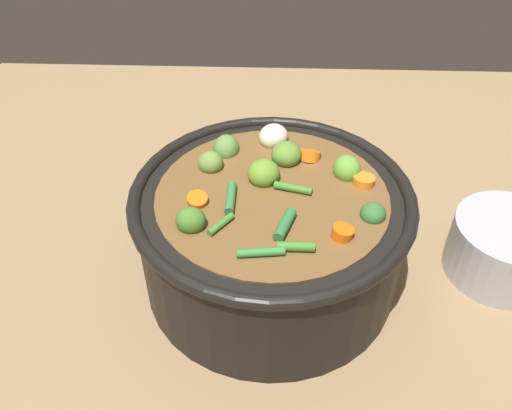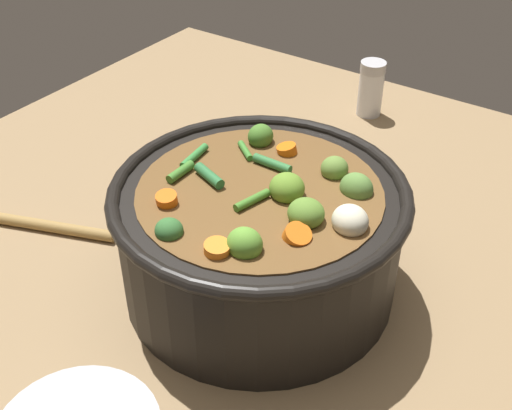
{
  "view_description": "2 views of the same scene",
  "coord_description": "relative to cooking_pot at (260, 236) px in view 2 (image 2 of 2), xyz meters",
  "views": [
    {
      "loc": [
        -0.44,
        0.0,
        0.49
      ],
      "look_at": [
        -0.01,
        0.02,
        0.12
      ],
      "focal_mm": 38.16,
      "sensor_mm": 36.0,
      "label": 1
    },
    {
      "loc": [
        0.3,
        -0.45,
        0.51
      ],
      "look_at": [
        -0.01,
        0.01,
        0.1
      ],
      "focal_mm": 46.61,
      "sensor_mm": 36.0,
      "label": 2
    }
  ],
  "objects": [
    {
      "name": "ground_plane",
      "position": [
        -0.0,
        0.0,
        -0.07
      ],
      "size": [
        1.1,
        1.1,
        0.0
      ],
      "primitive_type": "plane",
      "color": "#8C704C"
    },
    {
      "name": "cooking_pot",
      "position": [
        0.0,
        0.0,
        0.0
      ],
      "size": [
        0.31,
        0.31,
        0.15
      ],
      "color": "black",
      "rests_on": "ground_plane"
    },
    {
      "name": "salt_shaker",
      "position": [
        -0.08,
        0.43,
        -0.03
      ],
      "size": [
        0.04,
        0.04,
        0.09
      ],
      "color": "silver",
      "rests_on": "ground_plane"
    }
  ]
}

